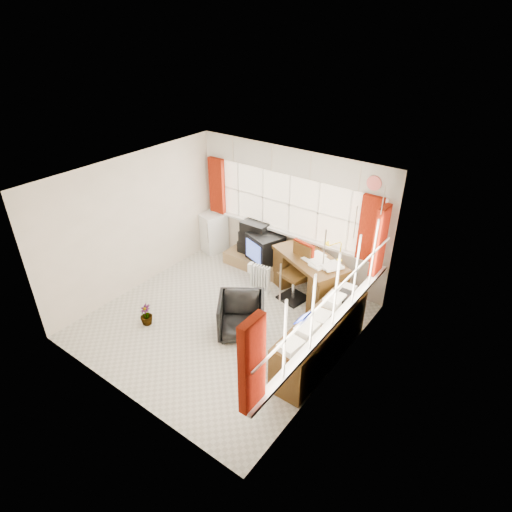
{
  "coord_description": "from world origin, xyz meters",
  "views": [
    {
      "loc": [
        3.83,
        -4.24,
        4.58
      ],
      "look_at": [
        0.29,
        0.55,
        1.12
      ],
      "focal_mm": 30.0,
      "sensor_mm": 36.0,
      "label": 1
    }
  ],
  "objects_px": {
    "tv_bench": "(257,263)",
    "crt_tv": "(265,247)",
    "desk_lamp": "(341,247)",
    "radiator": "(260,281)",
    "credenza": "(321,337)",
    "desk": "(309,275)",
    "office_chair": "(242,316)",
    "mini_fridge": "(213,232)",
    "task_chair": "(299,270)"
  },
  "relations": [
    {
      "from": "tv_bench",
      "to": "task_chair",
      "type": "bearing_deg",
      "value": -16.6
    },
    {
      "from": "credenza",
      "to": "mini_fridge",
      "type": "height_order",
      "value": "credenza"
    },
    {
      "from": "office_chair",
      "to": "tv_bench",
      "type": "relative_size",
      "value": 0.53
    },
    {
      "from": "task_chair",
      "to": "radiator",
      "type": "bearing_deg",
      "value": -156.03
    },
    {
      "from": "desk_lamp",
      "to": "radiator",
      "type": "height_order",
      "value": "desk_lamp"
    },
    {
      "from": "desk",
      "to": "crt_tv",
      "type": "height_order",
      "value": "desk"
    },
    {
      "from": "tv_bench",
      "to": "crt_tv",
      "type": "xyz_separation_m",
      "value": [
        0.17,
        0.03,
        0.4
      ]
    },
    {
      "from": "desk",
      "to": "crt_tv",
      "type": "bearing_deg",
      "value": 167.11
    },
    {
      "from": "desk_lamp",
      "to": "task_chair",
      "type": "height_order",
      "value": "desk_lamp"
    },
    {
      "from": "radiator",
      "to": "crt_tv",
      "type": "relative_size",
      "value": 0.73
    },
    {
      "from": "crt_tv",
      "to": "task_chair",
      "type": "bearing_deg",
      "value": -20.71
    },
    {
      "from": "crt_tv",
      "to": "mini_fridge",
      "type": "bearing_deg",
      "value": 177.94
    },
    {
      "from": "crt_tv",
      "to": "tv_bench",
      "type": "bearing_deg",
      "value": -170.56
    },
    {
      "from": "desk_lamp",
      "to": "mini_fridge",
      "type": "height_order",
      "value": "desk_lamp"
    },
    {
      "from": "desk",
      "to": "task_chair",
      "type": "distance_m",
      "value": 0.22
    },
    {
      "from": "desk_lamp",
      "to": "radiator",
      "type": "relative_size",
      "value": 0.68
    },
    {
      "from": "radiator",
      "to": "desk_lamp",
      "type": "bearing_deg",
      "value": 25.61
    },
    {
      "from": "task_chair",
      "to": "office_chair",
      "type": "xyz_separation_m",
      "value": [
        -0.18,
        -1.41,
        -0.24
      ]
    },
    {
      "from": "tv_bench",
      "to": "crt_tv",
      "type": "bearing_deg",
      "value": 9.44
    },
    {
      "from": "desk_lamp",
      "to": "credenza",
      "type": "height_order",
      "value": "desk_lamp"
    },
    {
      "from": "desk",
      "to": "task_chair",
      "type": "bearing_deg",
      "value": -142.68
    },
    {
      "from": "radiator",
      "to": "credenza",
      "type": "relative_size",
      "value": 0.28
    },
    {
      "from": "desk",
      "to": "office_chair",
      "type": "distance_m",
      "value": 1.57
    },
    {
      "from": "credenza",
      "to": "tv_bench",
      "type": "xyz_separation_m",
      "value": [
        -2.28,
        1.52,
        -0.27
      ]
    },
    {
      "from": "desk_lamp",
      "to": "credenza",
      "type": "distance_m",
      "value": 1.71
    },
    {
      "from": "task_chair",
      "to": "crt_tv",
      "type": "height_order",
      "value": "task_chair"
    },
    {
      "from": "crt_tv",
      "to": "credenza",
      "type": "bearing_deg",
      "value": -36.31
    },
    {
      "from": "desk_lamp",
      "to": "task_chair",
      "type": "xyz_separation_m",
      "value": [
        -0.61,
        -0.31,
        -0.51
      ]
    },
    {
      "from": "desk_lamp",
      "to": "mini_fridge",
      "type": "bearing_deg",
      "value": 177.85
    },
    {
      "from": "office_chair",
      "to": "mini_fridge",
      "type": "xyz_separation_m",
      "value": [
        -2.24,
        1.84,
        0.09
      ]
    },
    {
      "from": "crt_tv",
      "to": "mini_fridge",
      "type": "xyz_separation_m",
      "value": [
        -1.42,
        0.05,
        -0.1
      ]
    },
    {
      "from": "task_chair",
      "to": "office_chair",
      "type": "distance_m",
      "value": 1.45
    },
    {
      "from": "mini_fridge",
      "to": "radiator",
      "type": "bearing_deg",
      "value": -21.76
    },
    {
      "from": "credenza",
      "to": "desk",
      "type": "bearing_deg",
      "value": 126.73
    },
    {
      "from": "office_chair",
      "to": "task_chair",
      "type": "bearing_deg",
      "value": 47.29
    },
    {
      "from": "desk",
      "to": "mini_fridge",
      "type": "relative_size",
      "value": 1.87
    },
    {
      "from": "desk_lamp",
      "to": "office_chair",
      "type": "bearing_deg",
      "value": -114.57
    },
    {
      "from": "office_chair",
      "to": "crt_tv",
      "type": "bearing_deg",
      "value": 79.07
    },
    {
      "from": "mini_fridge",
      "to": "task_chair",
      "type": "bearing_deg",
      "value": -10.04
    },
    {
      "from": "desk",
      "to": "credenza",
      "type": "xyz_separation_m",
      "value": [
        0.96,
        -1.29,
        -0.06
      ]
    },
    {
      "from": "credenza",
      "to": "crt_tv",
      "type": "relative_size",
      "value": 2.64
    },
    {
      "from": "desk_lamp",
      "to": "tv_bench",
      "type": "bearing_deg",
      "value": 178.91
    },
    {
      "from": "office_chair",
      "to": "tv_bench",
      "type": "height_order",
      "value": "office_chair"
    },
    {
      "from": "tv_bench",
      "to": "desk",
      "type": "bearing_deg",
      "value": -10.06
    },
    {
      "from": "mini_fridge",
      "to": "credenza",
      "type": "bearing_deg",
      "value": -24.39
    },
    {
      "from": "desk",
      "to": "task_chair",
      "type": "height_order",
      "value": "task_chair"
    },
    {
      "from": "radiator",
      "to": "mini_fridge",
      "type": "distance_m",
      "value": 1.93
    },
    {
      "from": "task_chair",
      "to": "mini_fridge",
      "type": "height_order",
      "value": "task_chair"
    },
    {
      "from": "office_chair",
      "to": "radiator",
      "type": "distance_m",
      "value": 1.23
    },
    {
      "from": "desk_lamp",
      "to": "office_chair",
      "type": "height_order",
      "value": "desk_lamp"
    }
  ]
}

